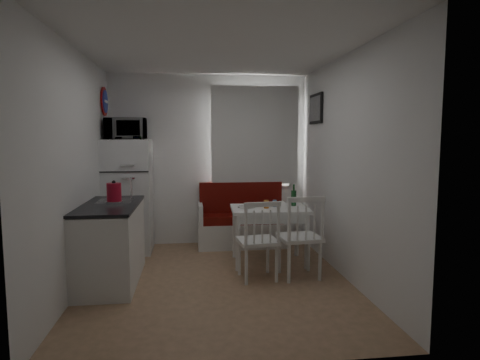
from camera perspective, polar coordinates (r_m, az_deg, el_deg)
The scene contains 22 objects.
floor at distance 4.75m, azimuth -3.23°, elevation -14.23°, with size 3.00×3.50×0.02m, color #90704C.
ceiling at distance 4.56m, azimuth -3.43°, elevation 18.14°, with size 3.00×3.50×0.02m, color white.
wall_back at distance 6.21m, azimuth -4.39°, elevation 2.84°, with size 3.00×0.02×2.60m, color white.
wall_front at distance 2.73m, azimuth -0.91°, elevation -1.16°, with size 3.00×0.02×2.60m, color white.
wall_left at distance 4.62m, azimuth -22.23°, elevation 1.33°, with size 0.02×3.50×2.60m, color white.
wall_right at distance 4.80m, azimuth 14.83°, elevation 1.74°, with size 0.02×3.50×2.60m, color white.
window at distance 6.24m, azimuth 2.06°, elevation 5.85°, with size 1.22×0.06×1.47m, color white.
curtain at distance 6.18m, azimuth 2.17°, elevation 6.32°, with size 1.35×0.02×1.50m, color white.
kitchen_counter at distance 4.84m, azimuth -17.87°, elevation -8.48°, with size 0.62×1.32×1.16m.
wall_sign at distance 6.03m, azimuth -18.64°, elevation 10.53°, with size 0.40×0.40×0.03m, color #192C9B.
picture_frame at distance 5.83m, azimuth 10.72°, elevation 9.92°, with size 0.04×0.52×0.42m, color black.
bench at distance 6.15m, azimuth 0.29°, elevation -6.42°, with size 1.34×0.52×0.96m.
dining_table at distance 5.26m, azimuth 4.18°, elevation -4.81°, with size 1.01×0.73×0.74m.
chair_left at distance 4.59m, azimuth 2.72°, elevation -7.40°, with size 0.48×0.46×0.50m.
chair_right at distance 4.68m, azimuth 8.82°, elevation -6.79°, with size 0.50×0.48×0.53m.
fridge at distance 5.97m, azimuth -15.58°, elevation -2.22°, with size 0.65×0.65×1.62m, color white.
microwave at distance 5.86m, azimuth -15.92°, elevation 7.02°, with size 0.54×0.37×0.30m, color white.
kettle at distance 4.73m, azimuth -17.48°, elevation -1.71°, with size 0.19×0.19×0.26m, color #AE0D24.
wine_bottle at distance 5.39m, azimuth 7.65°, elevation -2.13°, with size 0.07×0.07×0.29m, color #14411E, non-canonical shape.
drinking_glass_orange at distance 5.18m, azimuth 3.76°, elevation -3.45°, with size 0.06×0.06×0.11m, color orange.
drinking_glass_blue at distance 5.30m, azimuth 4.94°, elevation -3.32°, with size 0.05×0.05×0.09m, color #718EC0.
plate at distance 5.21m, azimuth 0.90°, elevation -3.87°, with size 0.23×0.23×0.02m, color white.
Camera 1 is at (-0.29, -4.45, 1.64)m, focal length 30.00 mm.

